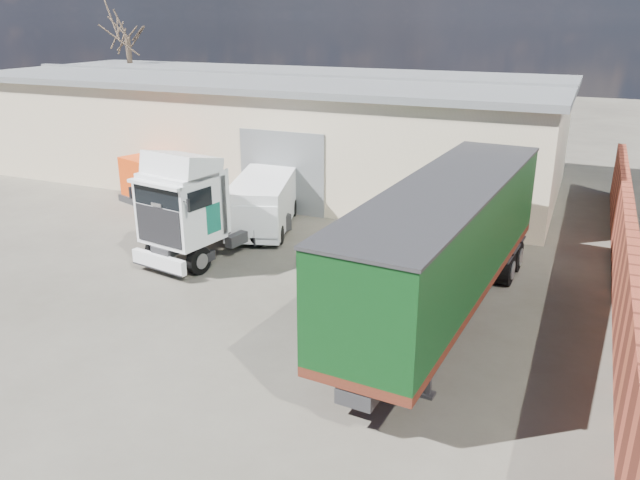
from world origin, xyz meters
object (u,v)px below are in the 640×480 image
at_px(tractor_unit, 198,213).
at_px(box_trailer, 447,238).
at_px(bare_tree, 126,20).
at_px(orange_skip, 156,184).
at_px(panel_van, 262,204).

xyz_separation_m(tractor_unit, box_trailer, (9.03, -1.25, 0.75)).
distance_m(bare_tree, orange_skip, 16.43).
xyz_separation_m(bare_tree, orange_skip, (10.00, -11.00, -7.01)).
xyz_separation_m(bare_tree, box_trailer, (24.81, -17.38, -5.47)).
relative_size(box_trailer, orange_skip, 3.20).
distance_m(bare_tree, tractor_unit, 23.41).
height_order(bare_tree, tractor_unit, bare_tree).
relative_size(tractor_unit, panel_van, 1.14).
xyz_separation_m(tractor_unit, panel_van, (0.58, 3.64, -0.61)).
relative_size(tractor_unit, orange_skip, 1.64).
distance_m(bare_tree, box_trailer, 30.79).
bearing_deg(tractor_unit, bare_tree, 144.11).
distance_m(tractor_unit, orange_skip, 7.77).
distance_m(tractor_unit, box_trailer, 9.15).
height_order(box_trailer, orange_skip, box_trailer).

